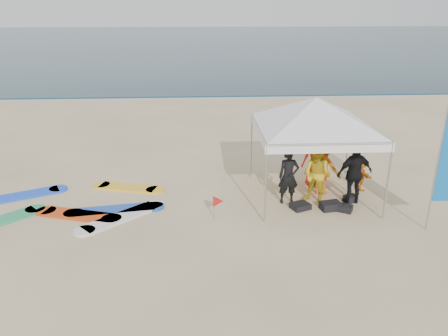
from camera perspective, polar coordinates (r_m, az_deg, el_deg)
ground at (r=10.07m, az=3.05°, el=-11.65°), size 120.00×120.00×0.00m
ocean at (r=68.67m, az=-2.50°, el=16.23°), size 160.00×84.00×0.08m
shoreline_foam at (r=27.21m, az=-1.08°, el=9.30°), size 160.00×1.20×0.01m
person_black_a at (r=12.46m, az=8.43°, el=-1.09°), size 0.59×0.40×1.61m
person_yellow at (r=12.55m, az=12.10°, el=-0.93°), size 1.06×1.02×1.72m
person_orange_a at (r=13.25m, az=12.78°, el=0.09°), size 1.24×1.01×1.67m
person_black_b at (r=12.80m, az=16.69°, el=-0.67°), size 1.14×0.66×1.82m
person_orange_b at (r=13.84m, az=12.01°, el=1.44°), size 1.01×0.76×1.85m
person_seated at (r=13.98m, az=17.47°, el=-0.75°), size 0.37×0.94×1.00m
canopy_tent at (r=12.42m, az=12.04°, el=8.97°), size 4.49×4.49×3.39m
marker_pennant at (r=11.53m, az=-0.75°, el=-4.38°), size 0.28×0.28×0.64m
gear_pile at (r=12.59m, az=13.47°, el=-4.74°), size 2.07×1.02×0.22m
surfboard_spread at (r=12.92m, az=-18.32°, el=-4.87°), size 5.20×3.43×0.07m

